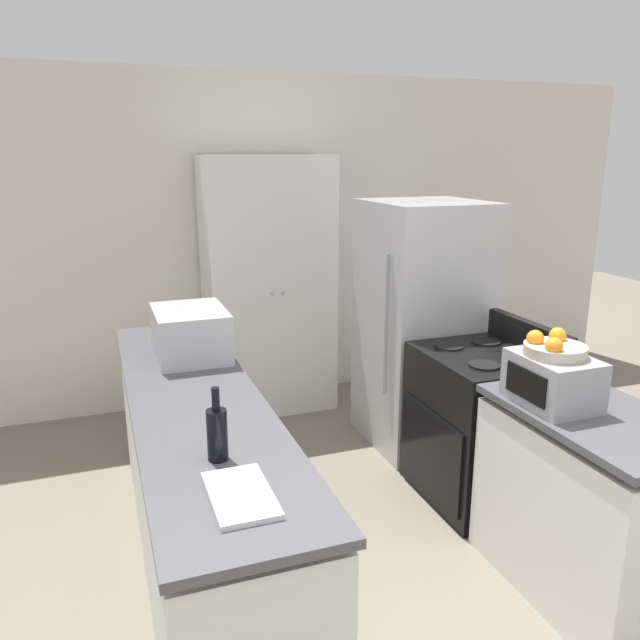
# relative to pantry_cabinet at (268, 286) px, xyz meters

# --- Properties ---
(wall_back) EXTENTS (7.00, 0.06, 2.60)m
(wall_back) POSITION_rel_pantry_cabinet_xyz_m (-0.04, 0.31, 0.31)
(wall_back) COLOR silver
(wall_back) RESTS_ON ground_plane
(counter_left) EXTENTS (0.60, 2.62, 0.89)m
(counter_left) POSITION_rel_pantry_cabinet_xyz_m (-0.86, -1.81, -0.56)
(counter_left) COLOR silver
(counter_left) RESTS_ON ground_plane
(counter_right) EXTENTS (0.60, 0.98, 0.89)m
(counter_right) POSITION_rel_pantry_cabinet_xyz_m (0.77, -2.63, -0.56)
(counter_right) COLOR silver
(counter_right) RESTS_ON ground_plane
(pantry_cabinet) EXTENTS (0.97, 0.54, 1.98)m
(pantry_cabinet) POSITION_rel_pantry_cabinet_xyz_m (0.00, 0.00, 0.00)
(pantry_cabinet) COLOR silver
(pantry_cabinet) RESTS_ON ground_plane
(stove) EXTENTS (0.66, 0.75, 1.05)m
(stove) POSITION_rel_pantry_cabinet_xyz_m (0.79, -1.75, -0.54)
(stove) COLOR black
(stove) RESTS_ON ground_plane
(refrigerator) EXTENTS (0.77, 0.78, 1.69)m
(refrigerator) POSITION_rel_pantry_cabinet_xyz_m (0.84, -0.95, -0.15)
(refrigerator) COLOR #B7B7BC
(refrigerator) RESTS_ON ground_plane
(microwave) EXTENTS (0.39, 0.50, 0.27)m
(microwave) POSITION_rel_pantry_cabinet_xyz_m (-0.78, -1.23, 0.03)
(microwave) COLOR #B2B2B7
(microwave) RESTS_ON counter_left
(wine_bottle) EXTENTS (0.08, 0.08, 0.28)m
(wine_bottle) POSITION_rel_pantry_cabinet_xyz_m (-0.88, -2.48, 0.00)
(wine_bottle) COLOR black
(wine_bottle) RESTS_ON counter_left
(toaster_oven) EXTENTS (0.29, 0.38, 0.23)m
(toaster_oven) POSITION_rel_pantry_cabinet_xyz_m (0.64, -2.47, 0.01)
(toaster_oven) COLOR #939399
(toaster_oven) RESTS_ON counter_right
(fruit_bowl) EXTENTS (0.27, 0.27, 0.11)m
(fruit_bowl) POSITION_rel_pantry_cabinet_xyz_m (0.64, -2.46, 0.16)
(fruit_bowl) COLOR #B2A893
(fruit_bowl) RESTS_ON toaster_oven
(cutting_board) EXTENTS (0.20, 0.35, 0.02)m
(cutting_board) POSITION_rel_pantry_cabinet_xyz_m (-0.86, -2.78, -0.09)
(cutting_board) COLOR silver
(cutting_board) RESTS_ON counter_left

